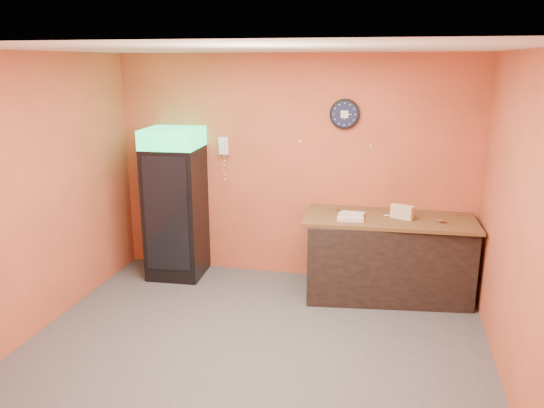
% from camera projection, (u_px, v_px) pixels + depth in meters
% --- Properties ---
extents(floor, '(4.50, 4.50, 0.00)m').
position_uv_depth(floor, '(252.00, 351.00, 5.10)').
color(floor, '#47474C').
rests_on(floor, ground).
extents(back_wall, '(4.50, 0.02, 2.80)m').
position_uv_depth(back_wall, '(292.00, 169.00, 6.62)').
color(back_wall, '#E26040').
rests_on(back_wall, floor).
extents(left_wall, '(0.02, 4.00, 2.80)m').
position_uv_depth(left_wall, '(30.00, 197.00, 5.22)').
color(left_wall, '#E26040').
rests_on(left_wall, floor).
extents(right_wall, '(0.02, 4.00, 2.80)m').
position_uv_depth(right_wall, '(521.00, 229.00, 4.25)').
color(right_wall, '#E26040').
rests_on(right_wall, floor).
extents(ceiling, '(4.50, 4.00, 0.02)m').
position_uv_depth(ceiling, '(249.00, 49.00, 4.37)').
color(ceiling, white).
rests_on(ceiling, back_wall).
extents(beverage_cooler, '(0.70, 0.71, 1.91)m').
position_uv_depth(beverage_cooler, '(174.00, 206.00, 6.68)').
color(beverage_cooler, black).
rests_on(beverage_cooler, floor).
extents(prep_counter, '(1.94, 1.06, 0.93)m').
position_uv_depth(prep_counter, '(387.00, 258.00, 6.22)').
color(prep_counter, black).
rests_on(prep_counter, floor).
extents(wall_clock, '(0.36, 0.06, 0.36)m').
position_uv_depth(wall_clock, '(345.00, 114.00, 6.28)').
color(wall_clock, black).
rests_on(wall_clock, back_wall).
extents(wall_phone, '(0.12, 0.11, 0.22)m').
position_uv_depth(wall_phone, '(224.00, 146.00, 6.69)').
color(wall_phone, white).
rests_on(wall_phone, back_wall).
extents(butcher_paper, '(1.98, 0.95, 0.04)m').
position_uv_depth(butcher_paper, '(389.00, 219.00, 6.09)').
color(butcher_paper, brown).
rests_on(butcher_paper, prep_counter).
extents(sub_roll_stack, '(0.26, 0.17, 0.16)m').
position_uv_depth(sub_roll_stack, '(402.00, 212.00, 6.01)').
color(sub_roll_stack, beige).
rests_on(sub_roll_stack, butcher_paper).
extents(wrapped_sandwich_left, '(0.29, 0.16, 0.04)m').
position_uv_depth(wrapped_sandwich_left, '(351.00, 215.00, 6.09)').
color(wrapped_sandwich_left, silver).
rests_on(wrapped_sandwich_left, butcher_paper).
extents(wrapped_sandwich_mid, '(0.30, 0.15, 0.04)m').
position_uv_depth(wrapped_sandwich_mid, '(350.00, 219.00, 5.94)').
color(wrapped_sandwich_mid, silver).
rests_on(wrapped_sandwich_mid, butcher_paper).
extents(wrapped_sandwich_right, '(0.26, 0.12, 0.04)m').
position_uv_depth(wrapped_sandwich_right, '(354.00, 214.00, 6.15)').
color(wrapped_sandwich_right, silver).
rests_on(wrapped_sandwich_right, butcher_paper).
extents(kitchen_tool, '(0.05, 0.05, 0.05)m').
position_uv_depth(kitchen_tool, '(396.00, 215.00, 6.09)').
color(kitchen_tool, silver).
rests_on(kitchen_tool, butcher_paper).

